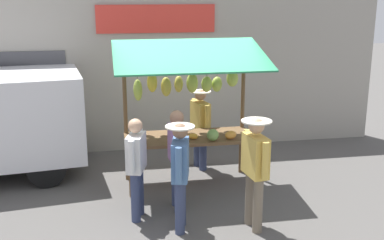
# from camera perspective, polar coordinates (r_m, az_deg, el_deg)

# --- Properties ---
(ground_plane) EXTENTS (40.00, 40.00, 0.00)m
(ground_plane) POSITION_cam_1_polar(r_m,az_deg,el_deg) (8.81, -0.34, -7.36)
(ground_plane) COLOR #514F4C
(street_backdrop) EXTENTS (9.00, 0.30, 3.40)m
(street_backdrop) POSITION_cam_1_polar(r_m,az_deg,el_deg) (10.44, -2.77, 5.90)
(street_backdrop) COLOR #9E998E
(street_backdrop) RESTS_ON ground
(market_stall) EXTENTS (2.50, 1.46, 2.50)m
(market_stall) POSITION_cam_1_polar(r_m,az_deg,el_deg) (8.40, -0.33, 2.66)
(market_stall) COLOR brown
(market_stall) RESTS_ON ground
(vendor_with_sunhat) EXTENTS (0.40, 0.65, 1.54)m
(vendor_with_sunhat) POSITION_cam_1_polar(r_m,az_deg,el_deg) (9.28, 0.96, -0.34)
(vendor_with_sunhat) COLOR navy
(vendor_with_sunhat) RESTS_ON ground
(shopper_with_shopping_bag) EXTENTS (0.23, 0.69, 1.59)m
(shopper_with_shopping_bag) POSITION_cam_1_polar(r_m,az_deg,el_deg) (7.55, -1.73, -3.87)
(shopper_with_shopping_bag) COLOR navy
(shopper_with_shopping_bag) RESTS_ON ground
(shopper_in_grey_tee) EXTENTS (0.43, 0.70, 1.65)m
(shopper_in_grey_tee) POSITION_cam_1_polar(r_m,az_deg,el_deg) (6.98, 7.30, -5.11)
(shopper_in_grey_tee) COLOR #726656
(shopper_in_grey_tee) RESTS_ON ground
(shopper_with_ponytail) EXTENTS (0.41, 0.67, 1.58)m
(shopper_with_ponytail) POSITION_cam_1_polar(r_m,az_deg,el_deg) (6.90, -1.36, -5.65)
(shopper_with_ponytail) COLOR navy
(shopper_with_ponytail) RESTS_ON ground
(shopper_in_striped_shirt) EXTENTS (0.34, 0.65, 1.55)m
(shopper_in_striped_shirt) POSITION_cam_1_polar(r_m,az_deg,el_deg) (7.31, -6.44, -4.89)
(shopper_in_striped_shirt) COLOR navy
(shopper_in_striped_shirt) RESTS_ON ground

